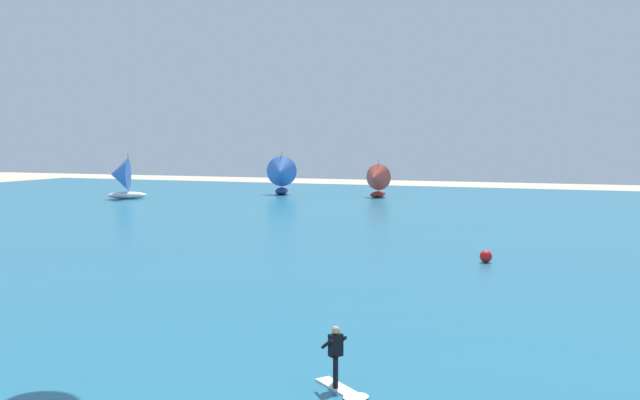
{
  "coord_description": "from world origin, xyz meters",
  "views": [
    {
      "loc": [
        7.45,
        -3.34,
        6.66
      ],
      "look_at": [
        0.51,
        15.09,
        4.95
      ],
      "focal_mm": 37.41,
      "sensor_mm": 36.0,
      "label": 1
    }
  ],
  "objects_px": {
    "sailboat_anchored_offshore": "(376,180)",
    "marker_buoy": "(486,256)",
    "sailboat_trailing": "(121,178)",
    "sailboat_near_shore": "(281,175)",
    "kitesurfer": "(340,367)"
  },
  "relations": [
    {
      "from": "sailboat_near_shore",
      "to": "marker_buoy",
      "type": "height_order",
      "value": "sailboat_near_shore"
    },
    {
      "from": "sailboat_trailing",
      "to": "marker_buoy",
      "type": "relative_size",
      "value": 7.9
    },
    {
      "from": "sailboat_anchored_offshore",
      "to": "sailboat_trailing",
      "type": "relative_size",
      "value": 0.83
    },
    {
      "from": "sailboat_trailing",
      "to": "kitesurfer",
      "type": "bearing_deg",
      "value": -47.83
    },
    {
      "from": "sailboat_near_shore",
      "to": "sailboat_trailing",
      "type": "relative_size",
      "value": 1.01
    },
    {
      "from": "kitesurfer",
      "to": "sailboat_near_shore",
      "type": "height_order",
      "value": "sailboat_near_shore"
    },
    {
      "from": "sailboat_trailing",
      "to": "sailboat_anchored_offshore",
      "type": "bearing_deg",
      "value": 24.54
    },
    {
      "from": "sailboat_near_shore",
      "to": "marker_buoy",
      "type": "distance_m",
      "value": 49.2
    },
    {
      "from": "sailboat_near_shore",
      "to": "sailboat_anchored_offshore",
      "type": "distance_m",
      "value": 12.34
    },
    {
      "from": "sailboat_near_shore",
      "to": "sailboat_trailing",
      "type": "xyz_separation_m",
      "value": [
        -14.72,
        -12.28,
        -0.03
      ]
    },
    {
      "from": "sailboat_near_shore",
      "to": "sailboat_trailing",
      "type": "bearing_deg",
      "value": -140.16
    },
    {
      "from": "sailboat_anchored_offshore",
      "to": "marker_buoy",
      "type": "height_order",
      "value": "sailboat_anchored_offshore"
    },
    {
      "from": "sailboat_near_shore",
      "to": "sailboat_anchored_offshore",
      "type": "relative_size",
      "value": 1.21
    },
    {
      "from": "sailboat_anchored_offshore",
      "to": "kitesurfer",
      "type": "bearing_deg",
      "value": -75.09
    },
    {
      "from": "sailboat_trailing",
      "to": "sailboat_near_shore",
      "type": "bearing_deg",
      "value": 39.84
    }
  ]
}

